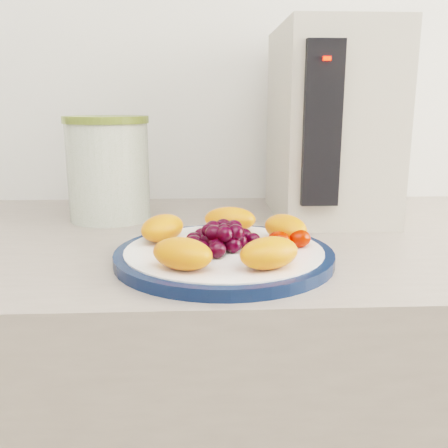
{
  "coord_description": "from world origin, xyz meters",
  "views": [
    {
      "loc": [
        -0.05,
        0.44,
        1.1
      ],
      "look_at": [
        -0.02,
        1.06,
        0.95
      ],
      "focal_mm": 40.0,
      "sensor_mm": 36.0,
      "label": 1
    }
  ],
  "objects": [
    {
      "name": "wall_back",
      "position": [
        0.0,
        1.51,
        1.3
      ],
      "size": [
        3.5,
        0.02,
        2.6
      ],
      "primitive_type": "cube",
      "color": "silver",
      "rests_on": "floor"
    },
    {
      "name": "plate_rim",
      "position": [
        -0.02,
        1.06,
        0.91
      ],
      "size": [
        0.28,
        0.28,
        0.01
      ],
      "primitive_type": "cylinder",
      "color": "#0B1A3B",
      "rests_on": "counter"
    },
    {
      "name": "plate_face",
      "position": [
        -0.02,
        1.06,
        0.91
      ],
      "size": [
        0.26,
        0.26,
        0.02
      ],
      "primitive_type": "cylinder",
      "color": "white",
      "rests_on": "counter"
    },
    {
      "name": "canister",
      "position": [
        -0.21,
        1.31,
        0.98
      ],
      "size": [
        0.15,
        0.15,
        0.17
      ],
      "primitive_type": "cylinder",
      "rotation": [
        0.0,
        0.0,
        0.06
      ],
      "color": "#385819",
      "rests_on": "counter"
    },
    {
      "name": "canister_lid",
      "position": [
        -0.21,
        1.31,
        1.07
      ],
      "size": [
        0.15,
        0.15,
        0.01
      ],
      "primitive_type": "cylinder",
      "rotation": [
        0.0,
        0.0,
        0.06
      ],
      "color": "#5F6C2D",
      "rests_on": "canister"
    },
    {
      "name": "appliance_body",
      "position": [
        0.18,
        1.33,
        1.06
      ],
      "size": [
        0.19,
        0.26,
        0.33
      ],
      "primitive_type": "cube",
      "rotation": [
        0.0,
        0.0,
        0.0
      ],
      "color": "#B5AE9F",
      "rests_on": "counter"
    },
    {
      "name": "appliance_panel",
      "position": [
        0.14,
        1.19,
        1.07
      ],
      "size": [
        0.06,
        0.02,
        0.24
      ],
      "primitive_type": "cube",
      "rotation": [
        0.0,
        0.0,
        0.0
      ],
      "color": "black",
      "rests_on": "appliance_body"
    },
    {
      "name": "appliance_led",
      "position": [
        0.14,
        1.18,
        1.16
      ],
      "size": [
        0.01,
        0.01,
        0.01
      ],
      "primitive_type": "cube",
      "rotation": [
        0.0,
        0.0,
        0.0
      ],
      "color": "#FF0C05",
      "rests_on": "appliance_panel"
    },
    {
      "name": "fruit_plate",
      "position": [
        -0.01,
        1.06,
        0.93
      ],
      "size": [
        0.24,
        0.24,
        0.04
      ],
      "color": "#FF5C16",
      "rests_on": "plate_face"
    }
  ]
}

